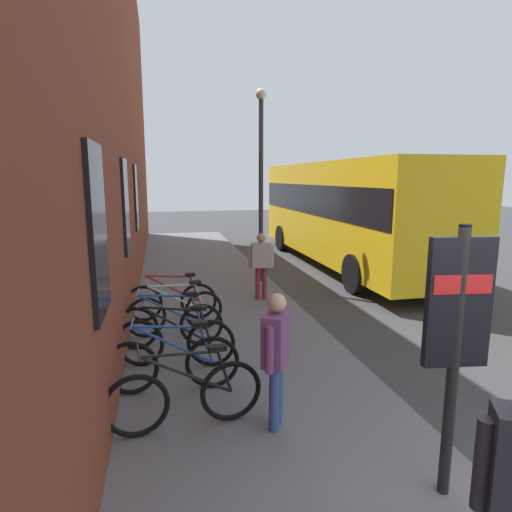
{
  "coord_description": "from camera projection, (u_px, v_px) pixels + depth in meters",
  "views": [
    {
      "loc": [
        -2.2,
        2.91,
        2.89
      ],
      "look_at": [
        4.97,
        1.33,
        1.56
      ],
      "focal_mm": 30.51,
      "sensor_mm": 36.0,
      "label": 1
    }
  ],
  "objects": [
    {
      "name": "bicycle_under_window",
      "position": [
        176.0,
        341.0,
        6.41
      ],
      "size": [
        0.56,
        1.74,
        0.97
      ],
      "color": "black",
      "rests_on": "sidewalk_pavement"
    },
    {
      "name": "pedestrian_near_bus",
      "position": [
        276.0,
        347.0,
        4.73
      ],
      "size": [
        0.52,
        0.42,
        1.55
      ],
      "color": "#334C8C",
      "rests_on": "sidewalk_pavement"
    },
    {
      "name": "bicycle_nearest_sign",
      "position": [
        176.0,
        312.0,
        7.79
      ],
      "size": [
        0.54,
        1.75,
        0.97
      ],
      "color": "black",
      "rests_on": "sidewalk_pavement"
    },
    {
      "name": "bicycle_end_of_row",
      "position": [
        173.0,
        363.0,
        5.65
      ],
      "size": [
        0.48,
        1.77,
        0.97
      ],
      "color": "black",
      "rests_on": "sidewalk_pavement"
    },
    {
      "name": "transit_info_sign",
      "position": [
        457.0,
        320.0,
        3.61
      ],
      "size": [
        0.15,
        0.56,
        2.4
      ],
      "color": "black",
      "rests_on": "sidewalk_pavement"
    },
    {
      "name": "sidewalk_pavement",
      "position": [
        212.0,
        296.0,
        10.55
      ],
      "size": [
        24.0,
        3.5,
        0.12
      ],
      "primitive_type": "cube",
      "color": "slate",
      "rests_on": "ground"
    },
    {
      "name": "bicycle_far_end",
      "position": [
        186.0,
        396.0,
        4.8
      ],
      "size": [
        0.48,
        1.77,
        0.97
      ],
      "color": "black",
      "rests_on": "sidewalk_pavement"
    },
    {
      "name": "station_facade",
      "position": [
        116.0,
        89.0,
        10.2
      ],
      "size": [
        22.0,
        0.65,
        9.88
      ],
      "color": "brown",
      "rests_on": "ground"
    },
    {
      "name": "pedestrian_crossing_street",
      "position": [
        261.0,
        259.0,
        9.88
      ],
      "size": [
        0.25,
        0.58,
        1.53
      ],
      "color": "maroon",
      "rests_on": "sidewalk_pavement"
    },
    {
      "name": "city_bus",
      "position": [
        345.0,
        208.0,
        14.15
      ],
      "size": [
        10.5,
        2.65,
        3.35
      ],
      "color": "yellow",
      "rests_on": "ground"
    },
    {
      "name": "ground",
      "position": [
        352.0,
        315.0,
        9.22
      ],
      "size": [
        60.0,
        60.0,
        0.0
      ],
      "primitive_type": "plane",
      "color": "#38383A"
    },
    {
      "name": "bicycle_leaning_wall",
      "position": [
        172.0,
        301.0,
        8.5
      ],
      "size": [
        0.48,
        1.77,
        0.97
      ],
      "color": "black",
      "rests_on": "sidewalk_pavement"
    },
    {
      "name": "bicycle_by_door",
      "position": [
        170.0,
        325.0,
        7.12
      ],
      "size": [
        0.48,
        1.77,
        0.97
      ],
      "color": "black",
      "rests_on": "sidewalk_pavement"
    },
    {
      "name": "street_lamp",
      "position": [
        261.0,
        170.0,
        11.29
      ],
      "size": [
        0.28,
        0.28,
        4.98
      ],
      "color": "#333338",
      "rests_on": "sidewalk_pavement"
    }
  ]
}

